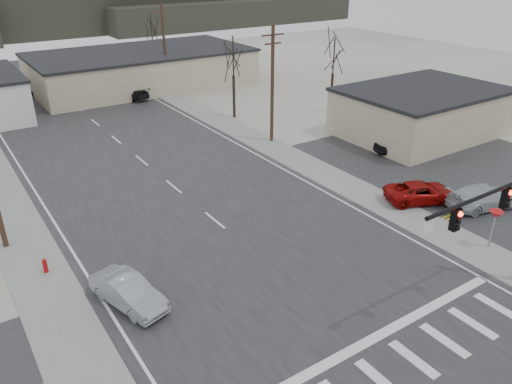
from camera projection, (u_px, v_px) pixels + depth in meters
ground at (292, 284)px, 25.48m from camera, size 140.00×140.00×0.00m
main_road at (168, 182)px, 36.70m from camera, size 18.00×110.00×0.05m
cross_road at (292, 284)px, 25.47m from camera, size 90.00×10.00×0.04m
parking_lot at (444, 163)px, 39.98m from camera, size 18.00×20.00×0.03m
sidewalk_left at (0, 192)px, 35.13m from camera, size 3.00×90.00×0.06m
sidewalk_right at (251, 136)px, 45.75m from camera, size 3.00×90.00×0.06m
fire_hydrant at (45, 266)px, 26.17m from camera, size 0.24×0.24×0.87m
yield_sign at (496, 216)px, 27.72m from camera, size 0.80×0.80×2.35m
building_right_far at (142, 68)px, 62.49m from camera, size 26.30×14.30×4.30m
building_lot at (421, 111)px, 45.55m from camera, size 14.30×10.30×4.30m
upole_right_a at (272, 83)px, 42.44m from camera, size 2.20×0.30×10.00m
upole_right_b at (164, 46)px, 58.91m from camera, size 2.20×0.30×10.00m
tree_right_mid at (233, 58)px, 48.63m from camera, size 3.74×3.74×8.33m
tree_right_far at (151, 29)px, 69.49m from camera, size 3.52×3.52×7.84m
tree_lot at (334, 58)px, 50.54m from camera, size 3.52×3.52×7.84m
hill_center at (67, 10)px, 102.90m from camera, size 80.00×18.00×9.00m
hill_right at (228, 11)px, 116.69m from camera, size 60.00×18.00×5.50m
sedan_crossing at (128, 292)px, 23.65m from camera, size 2.69×4.61×1.44m
car_far_a at (131, 92)px, 57.23m from camera, size 3.21×5.37×1.46m
car_far_b at (20, 90)px, 58.28m from camera, size 2.66×4.10×1.30m
car_parked_red at (421, 192)px, 33.56m from camera, size 5.37×4.08×1.35m
car_parked_dark_a at (397, 145)px, 41.73m from camera, size 4.14×2.57×1.32m
car_parked_dark_b at (406, 133)px, 44.21m from camera, size 4.97×1.90×1.62m
car_parked_silver at (485, 197)px, 32.74m from camera, size 5.66×3.40×1.53m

